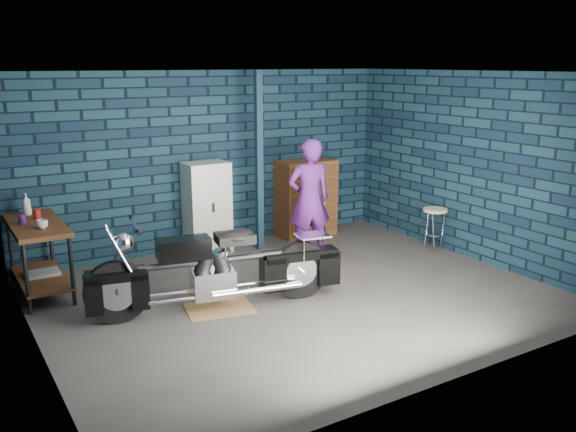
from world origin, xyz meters
The scene contains 15 objects.
ground centered at (0.00, 0.00, 0.00)m, with size 6.00×6.00×0.00m, color #474543.
room_walls centered at (0.00, 0.55, 1.90)m, with size 6.02×5.01×2.71m.
support_post centered at (0.55, 1.95, 1.35)m, with size 0.10×0.10×2.70m, color #112837.
workbench centered at (-2.68, 1.73, 0.46)m, with size 0.60×1.40×0.91m, color brown.
drip_mat centered at (-1.00, 0.12, 0.00)m, with size 0.77×0.58×0.01m, color brown.
motorcycle centered at (-1.00, 0.12, 0.56)m, with size 2.55×0.69×1.13m, color black, non-canonical shape.
person centered at (0.95, 1.18, 0.88)m, with size 0.64×0.42×1.76m, color #5B207A.
storage_bin centered at (-2.66, 1.79, 0.13)m, with size 0.41×0.29×0.26m, color #96989F.
locker centered at (-0.19, 2.23, 0.69)m, with size 0.64×0.46×1.37m, color silver.
tool_chest centered at (1.58, 2.23, 0.63)m, with size 0.94×0.52×1.26m, color brown.
shop_stool centered at (2.78, 0.48, 0.33)m, with size 0.36×0.36×0.66m, color beige, non-canonical shape.
cup_a centered at (-2.66, 1.41, 0.96)m, with size 0.13×0.13×0.10m, color beige.
mug_purple centered at (-2.83, 1.74, 0.97)m, with size 0.09×0.09×0.12m, color #4D175F.
mug_red centered at (-2.63, 1.92, 0.97)m, with size 0.09×0.09×0.12m, color #A41715.
bottle centered at (-2.70, 2.20, 1.05)m, with size 0.11×0.11×0.28m, color #96989F.
Camera 1 is at (-3.79, -6.01, 2.81)m, focal length 38.00 mm.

